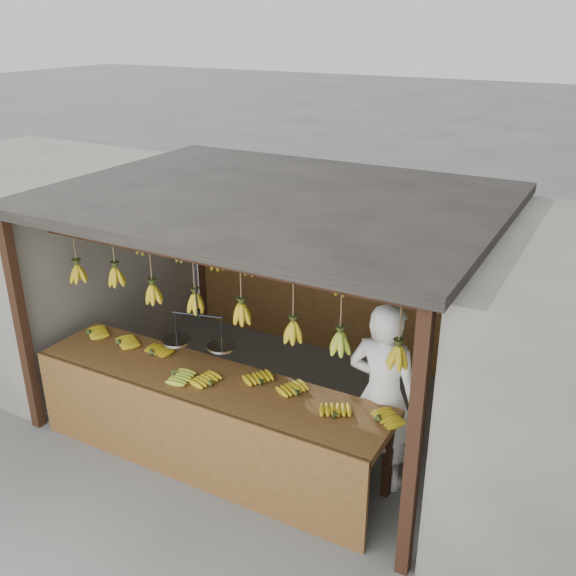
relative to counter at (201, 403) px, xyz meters
The scene contains 8 objects.
ground 1.42m from the counter, 86.73° to the left, with size 80.00×80.00×0.00m, color #5B5B57.
stall 2.00m from the counter, 87.42° to the left, with size 4.30×3.30×2.40m.
neighbor_left 3.76m from the counter, 160.87° to the left, with size 3.00×3.00×2.30m, color slate.
counter is the anchor object (origin of this frame).
hanging_bananas 1.53m from the counter, 86.71° to the left, with size 3.59×2.22×0.39m.
balance_scale 0.58m from the counter, 124.28° to the left, with size 0.69×0.37×0.83m.
vendor 1.64m from the counter, 22.51° to the left, with size 0.66×0.43×1.80m, color white.
bag_bundles 3.28m from the counter, 52.02° to the left, with size 0.08×0.26×1.30m.
Camera 1 is at (3.01, -5.19, 3.97)m, focal length 40.00 mm.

